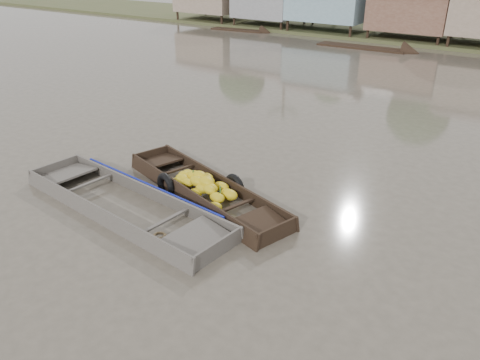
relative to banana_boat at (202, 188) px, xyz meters
The scene contains 3 objects.
ground 0.88m from the banana_boat, 37.06° to the right, with size 120.00×120.00×0.00m, color #514A3E.
banana_boat is the anchor object (origin of this frame).
viewer_boat 2.18m from the banana_boat, 120.90° to the right, with size 7.00×2.37×0.55m.
Camera 1 is at (6.95, -8.48, 6.18)m, focal length 35.00 mm.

